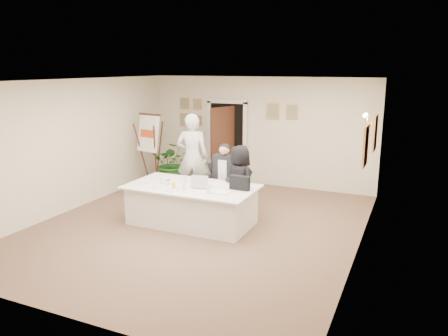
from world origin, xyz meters
TOP-DOWN VIEW (x-y plane):
  - floor at (0.00, 0.00)m, footprint 7.00×7.00m
  - ceiling at (0.00, 0.00)m, footprint 6.00×7.00m
  - wall_back at (0.00, 3.50)m, footprint 6.00×0.10m
  - wall_front at (0.00, -3.50)m, footprint 6.00×0.10m
  - wall_left at (-3.00, 0.00)m, footprint 0.10×7.00m
  - wall_right at (3.00, 0.00)m, footprint 0.10×7.00m
  - doorway at (-0.88, 3.32)m, footprint 1.14×0.86m
  - pictures_back_wall at (-0.80, 3.47)m, footprint 3.40×0.06m
  - pictures_right_wall at (2.97, 1.20)m, footprint 0.06×2.20m
  - wall_sconce at (2.90, 1.20)m, footprint 0.20×0.30m
  - conference_table at (-0.18, 0.08)m, footprint 2.53×1.36m
  - seated_man at (0.08, 1.04)m, footprint 0.71×0.74m
  - flip_chart at (-2.39, 2.07)m, footprint 0.67×0.46m
  - standing_man at (-0.97, 1.60)m, footprint 0.85×0.69m
  - standing_woman at (0.50, 0.90)m, footprint 0.87×0.76m
  - potted_palm at (-2.04, 2.50)m, footprint 1.37×1.33m
  - laptop at (0.04, 0.10)m, footprint 0.39×0.41m
  - laptop_bag at (0.78, 0.21)m, footprint 0.40×0.13m
  - paper_stack at (0.55, -0.15)m, footprint 0.33×0.25m
  - plate_left at (-1.14, -0.20)m, footprint 0.26×0.26m
  - plate_mid at (-0.75, -0.27)m, footprint 0.20×0.20m
  - plate_near at (-0.35, -0.36)m, footprint 0.28×0.28m
  - glass_a at (-0.81, -0.03)m, footprint 0.06×0.06m
  - glass_b at (-0.16, -0.24)m, footprint 0.09×0.09m
  - glass_c at (0.35, -0.25)m, footprint 0.06×0.06m
  - glass_d at (-0.43, 0.28)m, footprint 0.07×0.07m
  - oj_glass at (-0.38, -0.26)m, footprint 0.07×0.07m
  - steel_jug at (-0.62, -0.06)m, footprint 0.12×0.12m

SIDE VIEW (x-z plane):
  - floor at x=0.00m, z-range 0.00..0.00m
  - conference_table at x=-0.18m, z-range 0.01..0.78m
  - potted_palm at x=-2.04m, z-range 0.00..1.16m
  - seated_man at x=0.08m, z-range 0.00..1.49m
  - standing_woman at x=0.50m, z-range 0.00..1.50m
  - plate_left at x=-1.14m, z-range 0.78..0.79m
  - plate_mid at x=-0.75m, z-range 0.78..0.79m
  - plate_near at x=-0.35m, z-range 0.78..0.79m
  - paper_stack at x=0.55m, z-range 0.78..0.81m
  - steel_jug at x=-0.62m, z-range 0.78..0.89m
  - oj_glass at x=-0.38m, z-range 0.78..0.91m
  - glass_a at x=-0.81m, z-range 0.77..0.92m
  - glass_b at x=-0.16m, z-range 0.77..0.92m
  - glass_c at x=0.35m, z-range 0.77..0.92m
  - glass_d at x=-0.43m, z-range 0.77..0.92m
  - flip_chart at x=-2.39m, z-range -0.07..1.80m
  - laptop_bag at x=0.78m, z-range 0.77..1.05m
  - laptop at x=0.04m, z-range 0.77..1.05m
  - standing_man at x=-0.97m, z-range 0.00..2.01m
  - doorway at x=-0.88m, z-range -0.06..2.14m
  - wall_back at x=0.00m, z-range 0.00..2.80m
  - wall_front at x=0.00m, z-range 0.00..2.80m
  - wall_left at x=-3.00m, z-range 0.00..2.80m
  - wall_right at x=3.00m, z-range 0.00..2.80m
  - pictures_right_wall at x=2.97m, z-range 1.35..2.15m
  - pictures_back_wall at x=-0.80m, z-range 1.45..2.25m
  - wall_sconce at x=2.90m, z-range 1.98..2.22m
  - ceiling at x=0.00m, z-range 2.79..2.81m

